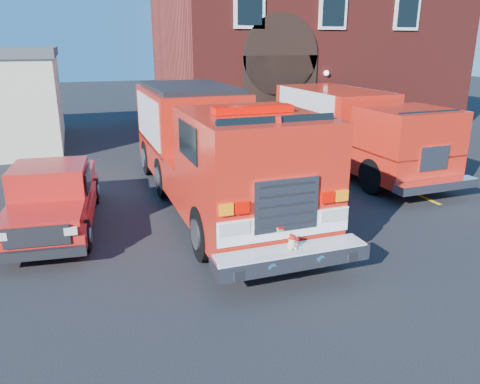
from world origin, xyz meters
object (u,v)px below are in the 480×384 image
object	(u,v)px
fire_engine	(212,147)
pickup_truck	(54,197)
fire_station	(301,48)
secondary_truck	(353,128)

from	to	relation	value
fire_engine	pickup_truck	world-z (taller)	fire_engine
fire_station	fire_engine	world-z (taller)	fire_station
pickup_truck	secondary_truck	bearing A→B (deg)	14.43
fire_station	pickup_truck	bearing A→B (deg)	-136.10
fire_engine	pickup_truck	size ratio (longest dim) A/B	1.95
fire_station	secondary_truck	xyz separation A→B (m)	(-2.69, -9.92, -2.72)
pickup_truck	secondary_truck	size ratio (longest dim) A/B	0.62
fire_engine	pickup_truck	bearing A→B (deg)	-173.70
fire_station	secondary_truck	distance (m)	10.63
secondary_truck	fire_station	bearing A→B (deg)	74.83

